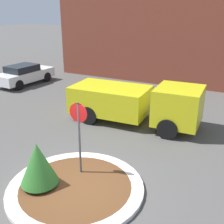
# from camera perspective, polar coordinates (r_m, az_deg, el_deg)

# --- Properties ---
(ground_plane) EXTENTS (120.00, 120.00, 0.00)m
(ground_plane) POSITION_cam_1_polar(r_m,az_deg,el_deg) (8.96, -7.34, -15.29)
(ground_plane) COLOR #514F4C
(traffic_island) EXTENTS (4.15, 4.15, 0.13)m
(traffic_island) POSITION_cam_1_polar(r_m,az_deg,el_deg) (8.92, -7.36, -14.95)
(traffic_island) COLOR silver
(traffic_island) RESTS_ON ground_plane
(stop_sign) EXTENTS (0.62, 0.07, 2.54)m
(stop_sign) POSITION_cam_1_polar(r_m,az_deg,el_deg) (8.74, -6.73, -3.16)
(stop_sign) COLOR #4C4C51
(stop_sign) RESTS_ON ground_plane
(island_shrub) EXTENTS (1.14, 1.14, 1.40)m
(island_shrub) POSITION_cam_1_polar(r_m,az_deg,el_deg) (8.71, -14.78, -10.05)
(island_shrub) COLOR brown
(island_shrub) RESTS_ON traffic_island
(utility_truck) EXTENTS (6.13, 2.46, 1.98)m
(utility_truck) POSITION_cam_1_polar(r_m,az_deg,el_deg) (13.06, 4.75, 2.03)
(utility_truck) COLOR gold
(utility_truck) RESTS_ON ground_plane
(storefront_building) EXTENTS (14.92, 6.07, 7.65)m
(storefront_building) POSITION_cam_1_polar(r_m,az_deg,el_deg) (22.71, 10.57, 16.94)
(storefront_building) COLOR brown
(storefront_building) RESTS_ON ground_plane
(parked_sedan_white) EXTENTS (1.97, 4.32, 1.39)m
(parked_sedan_white) POSITION_cam_1_polar(r_m,az_deg,el_deg) (20.83, -17.34, 7.34)
(parked_sedan_white) COLOR silver
(parked_sedan_white) RESTS_ON ground_plane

